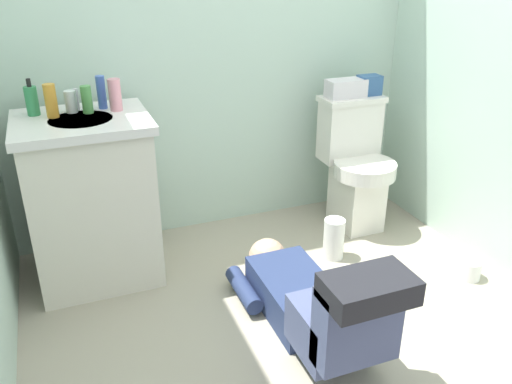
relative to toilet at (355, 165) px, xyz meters
name	(u,v)px	position (x,y,z in m)	size (l,w,h in m)	color
ground_plane	(294,329)	(-0.74, -0.76, -0.39)	(2.77, 3.13, 0.04)	#9F9883
wall_back	(211,13)	(-0.74, 0.34, 0.83)	(2.43, 0.08, 2.40)	#B3CEBC
toilet	(355,165)	(0.00, 0.00, 0.00)	(0.36, 0.46, 0.75)	silver
vanity_cabinet	(92,199)	(-1.47, -0.02, 0.05)	(0.60, 0.52, 0.82)	silver
faucet	(76,99)	(-1.47, 0.12, 0.50)	(0.02, 0.02, 0.10)	silver
person_plumber	(313,301)	(-0.69, -0.85, -0.19)	(0.39, 1.06, 0.52)	navy
tissue_box	(346,88)	(-0.04, 0.09, 0.43)	(0.22, 0.11, 0.10)	silver
toiletry_bag	(369,85)	(0.11, 0.09, 0.44)	(0.12, 0.09, 0.11)	#33598C
soap_dispenser	(32,100)	(-1.66, 0.10, 0.52)	(0.06, 0.06, 0.17)	#338C53
bottle_amber	(51,101)	(-1.58, 0.03, 0.53)	(0.05, 0.05, 0.15)	gold
bottle_clear	(71,102)	(-1.50, 0.08, 0.50)	(0.05, 0.05, 0.10)	silver
bottle_green	(87,100)	(-1.43, 0.04, 0.51)	(0.05, 0.05, 0.13)	#4D984A
bottle_blue	(101,92)	(-1.36, 0.10, 0.53)	(0.04, 0.04, 0.15)	#4263BD
bottle_pink	(115,95)	(-1.30, 0.04, 0.53)	(0.06, 0.06, 0.15)	pink
paper_towel_roll	(334,239)	(-0.30, -0.32, -0.26)	(0.11, 0.11, 0.22)	white
toilet_paper_roll	(470,269)	(0.24, -0.75, -0.32)	(0.11, 0.11, 0.10)	white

